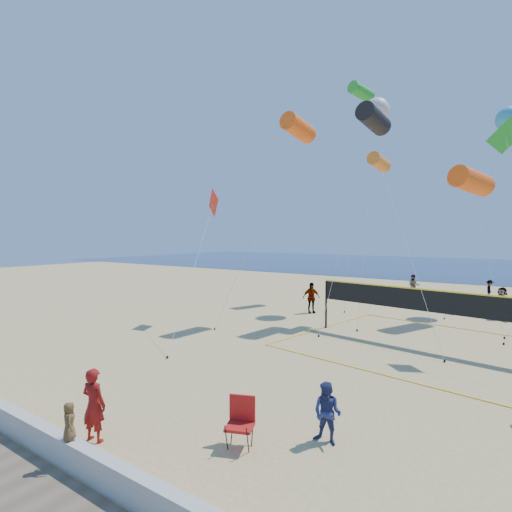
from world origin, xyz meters
The scene contains 21 objects.
ground centered at (0.00, 0.00, 0.00)m, with size 120.00×120.00×0.00m, color tan.
ocean centered at (0.00, 62.00, 0.01)m, with size 140.00×50.00×0.03m, color navy.
seawall centered at (0.00, -3.00, 0.30)m, with size 32.00×0.30×0.60m, color silver.
woman centered at (-2.45, -2.07, 0.88)m, with size 0.64×0.42×1.77m, color maroon.
toddler centered at (-1.89, -3.01, 1.00)m, with size 0.39×0.26×0.81m, color brown.
bystander_a centered at (2.18, 1.00, 0.73)m, with size 0.71×0.55×1.45m, color navy.
far_person_0 centered at (-5.32, 15.03, 0.97)m, with size 1.14×0.47×1.94m, color gray.
far_person_1 centered at (4.71, 19.80, 0.94)m, with size 1.74×0.56×1.88m, color gray.
far_person_3 centered at (-1.71, 26.13, 0.87)m, with size 0.84×0.66×1.73m, color gray.
far_person_4 centered at (3.53, 27.60, 0.75)m, with size 0.97×0.55×1.49m, color gray.
camp_chair centered at (0.57, -0.25, 0.65)m, with size 0.79×0.90×1.28m.
volleyball_net centered at (1.80, 11.12, 1.77)m, with size 10.93×10.80×2.56m.
kite_0 centered at (-4.91, 12.48, 10.92)m, with size 3.08×5.64×11.60m.
kite_1 centered at (-1.47, 14.93, 11.43)m, with size 1.53×6.44×12.16m.
kite_2 centered at (-1.16, 15.07, 9.01)m, with size 5.05×6.91×9.52m.
kite_3 centered at (-8.67, 9.40, 6.38)m, with size 3.78×6.85×7.57m.
kite_4 centered at (5.13, 11.86, 8.45)m, with size 2.10×5.03×9.80m.
kite_6 centered at (-2.63, 18.99, 13.12)m, with size 2.45×7.97×13.96m.
kite_7 centered at (4.63, 23.20, 12.39)m, with size 3.55×6.30×13.20m.
kite_8 centered at (-5.02, 22.60, 15.86)m, with size 2.22×7.53×16.49m.
kite_10 centered at (3.12, 18.21, 7.99)m, with size 3.17×5.28×8.80m.
Camera 1 is at (6.02, -7.53, 4.93)m, focal length 28.00 mm.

